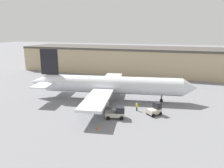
% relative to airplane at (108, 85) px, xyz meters
% --- Properties ---
extents(ground_plane, '(400.00, 400.00, 0.00)m').
position_rel_airplane_xyz_m(ground_plane, '(0.92, 0.15, -3.41)').
color(ground_plane, slate).
extents(terminal_building, '(72.14, 18.10, 9.22)m').
position_rel_airplane_xyz_m(terminal_building, '(-7.09, 34.45, 1.21)').
color(terminal_building, tan).
rests_on(terminal_building, ground_plane).
extents(airplane, '(37.72, 30.82, 11.23)m').
position_rel_airplane_xyz_m(airplane, '(0.00, 0.00, 0.00)').
color(airplane, silver).
rests_on(airplane, ground_plane).
extents(ground_crew_worker, '(0.37, 0.37, 1.66)m').
position_rel_airplane_xyz_m(ground_crew_worker, '(7.64, -4.91, -2.52)').
color(ground_crew_worker, '#1E2338').
rests_on(ground_crew_worker, ground_plane).
extents(baggage_tug, '(2.96, 2.99, 2.31)m').
position_rel_airplane_xyz_m(baggage_tug, '(11.27, -5.83, -2.38)').
color(baggage_tug, beige).
rests_on(baggage_tug, ground_plane).
extents(belt_loader_truck, '(3.75, 2.94, 2.14)m').
position_rel_airplane_xyz_m(belt_loader_truck, '(4.89, -9.63, -2.38)').
color(belt_loader_truck, beige).
rests_on(belt_loader_truck, ground_plane).
extents(safety_cone_near, '(0.36, 0.36, 0.55)m').
position_rel_airplane_xyz_m(safety_cone_near, '(3.27, -14.84, -3.13)').
color(safety_cone_near, '#EF590F').
rests_on(safety_cone_near, ground_plane).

